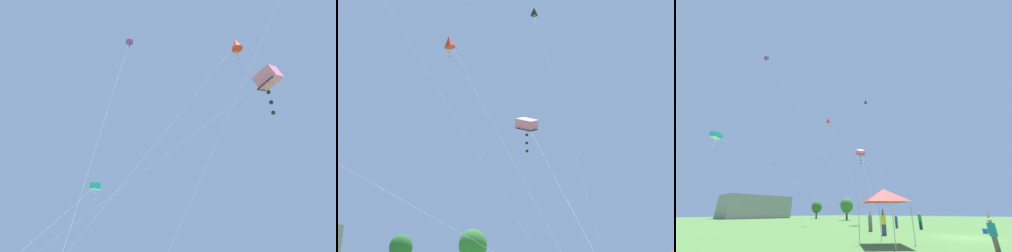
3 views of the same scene
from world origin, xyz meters
TOP-DOWN VIEW (x-y plane):
  - kite_pink_box_0 at (8.34, 16.26)m, footprint 11.86×11.27m
  - kite_cyan_box_1 at (-14.04, 22.07)m, footprint 12.30×17.36m
  - kite_red_diamond_2 at (3.94, 20.93)m, footprint 5.42×13.62m
  - kite_purple_diamond_4 at (-10.29, 22.36)m, footprint 10.69×14.19m

SIDE VIEW (x-z plane):
  - kite_cyan_box_1 at x=-14.04m, z-range 5.15..16.29m
  - kite_pink_box_0 at x=8.34m, z-range 5.71..18.88m
  - kite_red_diamond_2 at x=3.94m, z-range 9.29..29.08m
  - kite_purple_diamond_4 at x=-10.29m, z-range 13.23..41.05m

